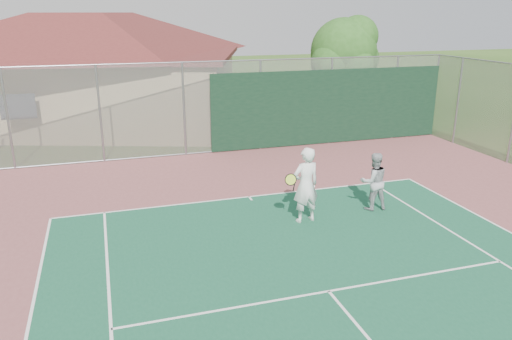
% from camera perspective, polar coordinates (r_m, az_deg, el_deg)
% --- Properties ---
extents(back_fence, '(20.08, 0.11, 3.53)m').
position_cam_1_polar(back_fence, '(19.64, 0.83, 7.14)').
color(back_fence, gray).
rests_on(back_fence, ground).
extents(clubhouse, '(16.65, 13.66, 6.19)m').
position_cam_1_polar(clubhouse, '(25.50, -18.59, 12.02)').
color(clubhouse, tan).
rests_on(clubhouse, ground).
extents(tree, '(3.67, 3.48, 5.12)m').
position_cam_1_polar(tree, '(24.48, 10.14, 12.96)').
color(tree, '#342313').
rests_on(tree, ground).
extents(player_white_front, '(1.09, 0.69, 1.99)m').
position_cam_1_polar(player_white_front, '(12.82, 5.69, -1.80)').
color(player_white_front, white).
rests_on(player_white_front, ground).
extents(player_grey_back, '(0.83, 0.67, 1.61)m').
position_cam_1_polar(player_grey_back, '(13.99, 13.29, -1.35)').
color(player_grey_back, '#A1A4A6').
rests_on(player_grey_back, ground).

